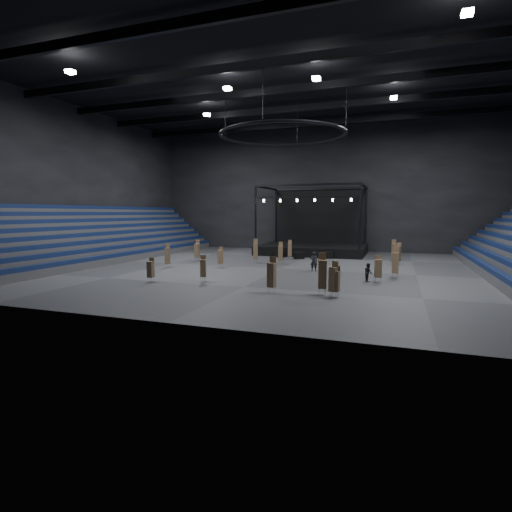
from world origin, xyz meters
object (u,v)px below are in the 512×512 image
(stage, at_px, (314,243))
(chair_stack_12, at_px, (272,274))
(chair_stack_5, at_px, (256,250))
(chair_stack_10, at_px, (280,253))
(flight_case_mid, at_px, (299,255))
(chair_stack_15, at_px, (378,268))
(man_center, at_px, (314,261))
(chair_stack_7, at_px, (394,252))
(chair_stack_9, at_px, (336,281))
(chair_stack_0, at_px, (197,250))
(chair_stack_6, at_px, (290,249))
(chair_stack_3, at_px, (395,262))
(crew_member, at_px, (368,272))
(flight_case_left, at_px, (280,254))
(chair_stack_11, at_px, (151,269))
(chair_stack_4, at_px, (398,253))
(chair_stack_13, at_px, (220,256))
(chair_stack_1, at_px, (322,273))
(flight_case_right, at_px, (327,255))
(chair_stack_2, at_px, (168,256))
(chair_stack_14, at_px, (203,268))
(chair_stack_8, at_px, (333,279))

(stage, bearing_deg, chair_stack_12, -84.57)
(chair_stack_5, height_order, chair_stack_10, chair_stack_5)
(flight_case_mid, distance_m, chair_stack_12, 21.19)
(chair_stack_15, xyz_separation_m, man_center, (-6.04, 4.42, -0.23))
(chair_stack_7, bearing_deg, stage, 117.36)
(chair_stack_12, bearing_deg, chair_stack_9, 7.62)
(flight_case_mid, bearing_deg, man_center, -69.00)
(chair_stack_0, height_order, chair_stack_6, chair_stack_0)
(chair_stack_3, xyz_separation_m, crew_member, (-2.03, -2.61, -0.59))
(flight_case_left, height_order, chair_stack_15, chair_stack_15)
(chair_stack_11, xyz_separation_m, crew_member, (16.51, 5.91, -0.29))
(crew_member, bearing_deg, chair_stack_11, 88.50)
(chair_stack_4, height_order, chair_stack_12, chair_stack_12)
(chair_stack_0, xyz_separation_m, man_center, (14.32, -3.60, -0.33))
(flight_case_left, xyz_separation_m, chair_stack_6, (1.79, -1.89, 0.80))
(chair_stack_13, xyz_separation_m, man_center, (9.62, 0.30, -0.16))
(flight_case_mid, bearing_deg, chair_stack_5, -126.12)
(chair_stack_12, bearing_deg, chair_stack_1, 16.64)
(flight_case_mid, xyz_separation_m, chair_stack_0, (-10.60, -6.08, 0.85))
(flight_case_mid, relative_size, flight_case_right, 0.93)
(chair_stack_10, bearing_deg, stage, 79.15)
(chair_stack_2, bearing_deg, man_center, 0.50)
(chair_stack_4, height_order, chair_stack_14, chair_stack_4)
(chair_stack_2, relative_size, chair_stack_12, 0.97)
(chair_stack_6, relative_size, man_center, 1.24)
(flight_case_left, distance_m, chair_stack_8, 24.06)
(stage, relative_size, chair_stack_3, 5.37)
(flight_case_mid, height_order, chair_stack_13, chair_stack_13)
(chair_stack_0, relative_size, chair_stack_1, 0.86)
(flight_case_right, height_order, chair_stack_3, chair_stack_3)
(stage, distance_m, chair_stack_14, 25.92)
(chair_stack_12, bearing_deg, chair_stack_7, 74.74)
(flight_case_mid, xyz_separation_m, chair_stack_13, (-5.90, -9.98, 0.68))
(chair_stack_3, height_order, chair_stack_12, chair_stack_3)
(chair_stack_1, xyz_separation_m, chair_stack_11, (-13.91, 0.51, -0.42))
(chair_stack_2, height_order, man_center, chair_stack_2)
(stage, xyz_separation_m, chair_stack_10, (-1.08, -12.83, -0.21))
(chair_stack_14, bearing_deg, flight_case_right, 48.29)
(chair_stack_9, bearing_deg, chair_stack_7, 87.25)
(chair_stack_11, bearing_deg, chair_stack_15, 18.43)
(chair_stack_9, xyz_separation_m, crew_member, (1.62, 6.96, -0.36))
(chair_stack_5, height_order, crew_member, chair_stack_5)
(chair_stack_7, distance_m, crew_member, 11.89)
(flight_case_right, height_order, chair_stack_5, chair_stack_5)
(flight_case_left, height_order, chair_stack_1, chair_stack_1)
(chair_stack_8, height_order, chair_stack_10, chair_stack_10)
(flight_case_mid, height_order, chair_stack_12, chair_stack_12)
(chair_stack_3, distance_m, chair_stack_11, 20.40)
(flight_case_right, bearing_deg, chair_stack_0, -151.55)
(chair_stack_5, bearing_deg, chair_stack_12, -80.09)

